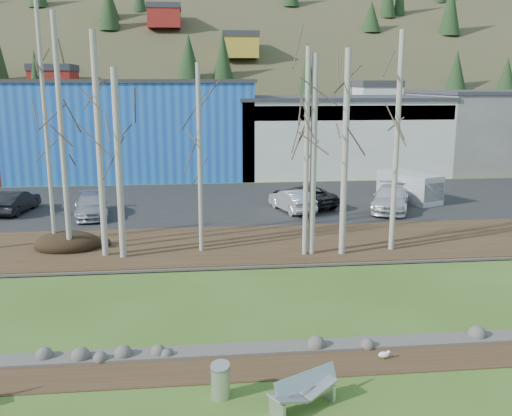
{
  "coord_description": "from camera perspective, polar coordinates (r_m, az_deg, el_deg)",
  "views": [
    {
      "loc": [
        -0.97,
        -12.94,
        8.04
      ],
      "look_at": [
        1.78,
        12.02,
        2.5
      ],
      "focal_mm": 40.0,
      "sensor_mm": 36.0,
      "label": 1
    }
  ],
  "objects": [
    {
      "name": "building_white",
      "position": [
        53.72,
        7.76,
        7.39
      ],
      "size": [
        18.36,
        12.24,
        6.8
      ],
      "color": "beige",
      "rests_on": "ground"
    },
    {
      "name": "far_bank_rocks",
      "position": [
        25.56,
        -3.82,
        -5.92
      ],
      "size": [
        80.0,
        0.8,
        0.46
      ],
      "primitive_type": null,
      "color": "#47423D",
      "rests_on": "ground"
    },
    {
      "name": "birch_9",
      "position": [
        27.46,
        13.88,
        6.26
      ],
      "size": [
        0.25,
        0.25,
        10.21
      ],
      "color": "#B4AEA3",
      "rests_on": "far_bank"
    },
    {
      "name": "birch_5",
      "position": [
        26.66,
        -5.66,
        4.83
      ],
      "size": [
        0.21,
        0.21,
        8.77
      ],
      "color": "#B4AEA3",
      "rests_on": "far_bank"
    },
    {
      "name": "near_bank_rocks",
      "position": [
        17.97,
        -2.61,
        -14.16
      ],
      "size": [
        80.0,
        0.8,
        0.5
      ],
      "primitive_type": null,
      "color": "#47423D",
      "rests_on": "ground"
    },
    {
      "name": "car_2",
      "position": [
        35.64,
        -16.16,
        0.23
      ],
      "size": [
        2.62,
        4.84,
        1.33
      ],
      "primitive_type": "imported",
      "rotation": [
        0.0,
        0.0,
        0.17
      ],
      "color": "#9A9CA2",
      "rests_on": "parking_lot"
    },
    {
      "name": "birch_4",
      "position": [
        26.27,
        -13.57,
        4.18
      ],
      "size": [
        0.3,
        0.3,
        8.55
      ],
      "color": "#B4AEA3",
      "rests_on": "far_bank"
    },
    {
      "name": "ground",
      "position": [
        15.27,
        -1.81,
        -19.35
      ],
      "size": [
        200.0,
        200.0,
        0.0
      ],
      "primitive_type": "plane",
      "color": "#365318",
      "rests_on": "ground"
    },
    {
      "name": "bench_damaged",
      "position": [
        15.16,
        4.8,
        -17.76
      ],
      "size": [
        1.97,
        1.44,
        0.85
      ],
      "rotation": [
        0.0,
        0.0,
        0.5
      ],
      "color": "silver",
      "rests_on": "ground"
    },
    {
      "name": "building_blue",
      "position": [
        52.33,
        -11.91,
        7.92
      ],
      "size": [
        20.4,
        12.24,
        8.3
      ],
      "color": "#1A51B5",
      "rests_on": "ground"
    },
    {
      "name": "car_1",
      "position": [
        38.27,
        -22.91,
        0.59
      ],
      "size": [
        2.1,
        4.35,
        1.37
      ],
      "primitive_type": "imported",
      "rotation": [
        0.0,
        0.0,
        2.98
      ],
      "color": "black",
      "rests_on": "parking_lot"
    },
    {
      "name": "car_4",
      "position": [
        37.15,
        4.74,
        1.22
      ],
      "size": [
        4.36,
        5.53,
        1.4
      ],
      "primitive_type": "imported",
      "rotation": [
        0.0,
        0.0,
        3.62
      ],
      "color": "black",
      "rests_on": "parking_lot"
    },
    {
      "name": "car_3",
      "position": [
        35.7,
        3.62,
        0.76
      ],
      "size": [
        2.56,
        4.4,
        1.37
      ],
      "primitive_type": "imported",
      "rotation": [
        0.0,
        0.0,
        3.43
      ],
      "color": "silver",
      "rests_on": "parking_lot"
    },
    {
      "name": "birch_6",
      "position": [
        26.04,
        5.07,
        5.41
      ],
      "size": [
        0.23,
        0.23,
        9.45
      ],
      "color": "#B4AEA3",
      "rests_on": "far_bank"
    },
    {
      "name": "birch_1",
      "position": [
        28.31,
        -20.3,
        7.87
      ],
      "size": [
        0.19,
        0.19,
        12.01
      ],
      "color": "#B4AEA3",
      "rests_on": "far_bank"
    },
    {
      "name": "van_white",
      "position": [
        39.93,
        15.27,
        2.01
      ],
      "size": [
        3.5,
        4.8,
        1.94
      ],
      "rotation": [
        0.0,
        0.0,
        0.42
      ],
      "color": "silver",
      "rests_on": "parking_lot"
    },
    {
      "name": "river",
      "position": [
        21.71,
        -3.33,
        -9.32
      ],
      "size": [
        80.0,
        8.0,
        0.9
      ],
      "primitive_type": null,
      "color": "black",
      "rests_on": "ground"
    },
    {
      "name": "birch_3",
      "position": [
        27.57,
        -18.85,
        6.78
      ],
      "size": [
        0.24,
        0.24,
        10.97
      ],
      "color": "#B4AEA3",
      "rests_on": "far_bank"
    },
    {
      "name": "dirt_mound",
      "position": [
        29.19,
        -18.36,
        -3.26
      ],
      "size": [
        3.14,
        2.22,
        0.62
      ],
      "primitive_type": "ellipsoid",
      "color": "black",
      "rests_on": "far_bank"
    },
    {
      "name": "birch_2",
      "position": [
        26.67,
        -15.4,
        5.92
      ],
      "size": [
        0.29,
        0.29,
        10.13
      ],
      "color": "#B4AEA3",
      "rests_on": "far_bank"
    },
    {
      "name": "birch_7",
      "position": [
        26.19,
        5.76,
        5.12
      ],
      "size": [
        0.29,
        0.29,
        9.16
      ],
      "color": "#B4AEA3",
      "rests_on": "far_bank"
    },
    {
      "name": "car_5",
      "position": [
        36.84,
        13.3,
        0.93
      ],
      "size": [
        3.94,
        5.63,
        1.51
      ],
      "primitive_type": "imported",
      "rotation": [
        0.0,
        0.0,
        -0.39
      ],
      "color": "silver",
      "rests_on": "parking_lot"
    },
    {
      "name": "dirt_strip",
      "position": [
        17.08,
        -2.39,
        -15.61
      ],
      "size": [
        80.0,
        1.8,
        0.03
      ],
      "primitive_type": "cube",
      "color": "#382616",
      "rests_on": "ground"
    },
    {
      "name": "seagull",
      "position": [
        17.85,
        12.7,
        -14.1
      ],
      "size": [
        0.4,
        0.18,
        0.28
      ],
      "rotation": [
        0.0,
        0.0,
        -0.04
      ],
      "color": "gold",
      "rests_on": "ground"
    },
    {
      "name": "far_bank",
      "position": [
        28.59,
        -4.11,
        -3.77
      ],
      "size": [
        80.0,
        7.0,
        0.15
      ],
      "primitive_type": "cube",
      "color": "#382616",
      "rests_on": "ground"
    },
    {
      "name": "birch_8",
      "position": [
        26.34,
        8.89,
        5.31
      ],
      "size": [
        0.29,
        0.29,
        9.38
      ],
      "color": "#B4AEA3",
      "rests_on": "far_bank"
    },
    {
      "name": "hillside",
      "position": [
        97.4,
        -5.99,
        17.96
      ],
      "size": [
        160.0,
        72.0,
        35.0
      ],
      "primitive_type": null,
      "color": "#37341F",
      "rests_on": "ground"
    },
    {
      "name": "building_grey",
      "position": [
        59.63,
        22.98,
        7.25
      ],
      "size": [
        14.28,
        12.24,
        7.3
      ],
      "color": "#65625E",
      "rests_on": "ground"
    },
    {
      "name": "litter_bin",
      "position": [
        15.52,
        -3.57,
        -16.97
      ],
      "size": [
        0.65,
        0.65,
        0.85
      ],
      "primitive_type": "cylinder",
      "rotation": [
        0.0,
        0.0,
        -0.43
      ],
      "color": "silver",
      "rests_on": "ground"
    },
    {
      "name": "parking_lot",
      "position": [
        38.78,
        -4.73,
        0.54
      ],
      "size": [
        80.0,
        14.0,
        0.14
      ],
      "primitive_type": "cube",
      "color": "black",
      "rests_on": "ground"
    }
  ]
}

